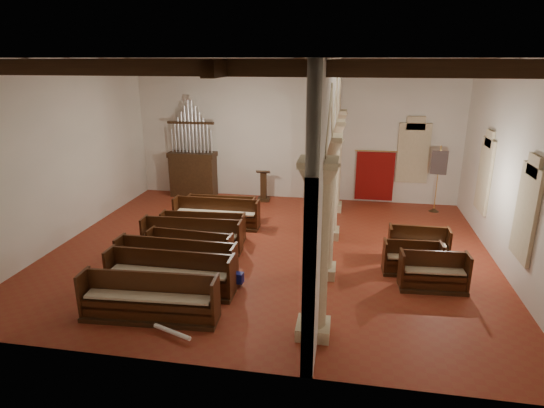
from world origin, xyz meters
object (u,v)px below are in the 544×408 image
Objects in this scene: lectern at (263,188)px; nave_pew_0 at (150,305)px; aisle_pew_0 at (433,277)px; pipe_organ at (193,166)px; processional_banner at (436,192)px.

nave_pew_0 is (-0.87, -9.79, -0.21)m from lectern.
nave_pew_0 is at bearing -162.05° from aisle_pew_0.
aisle_pew_0 is (6.04, -7.07, -0.24)m from lectern.
pipe_organ is 1.32× the size of nave_pew_0.
processional_banner is 1.49× the size of aisle_pew_0.
lectern is (3.26, -0.23, -0.78)m from pipe_organ.
processional_banner is (10.41, -0.47, -0.53)m from pipe_organ.
pipe_organ is 3.08× the size of lectern.
pipe_organ is at bearing 172.16° from lectern.
lectern is at bearing -173.36° from processional_banner.
aisle_pew_0 is at bearing -38.15° from pipe_organ.
nave_pew_0 is 7.42m from aisle_pew_0.
pipe_organ is 10.35m from nave_pew_0.
lectern reaches higher than aisle_pew_0.
processional_banner is 0.81× the size of nave_pew_0.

